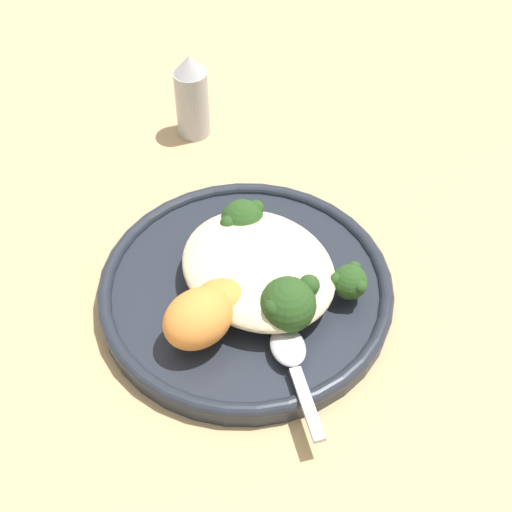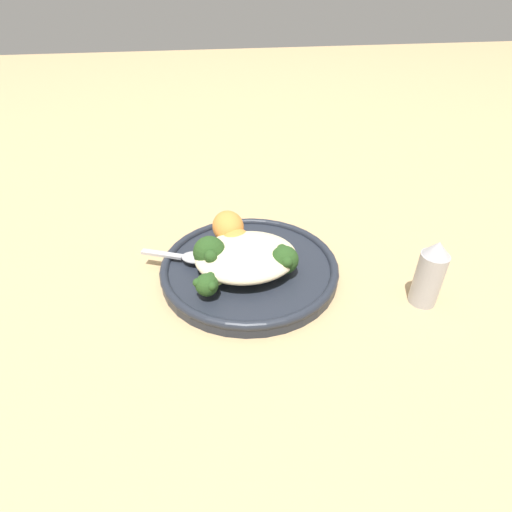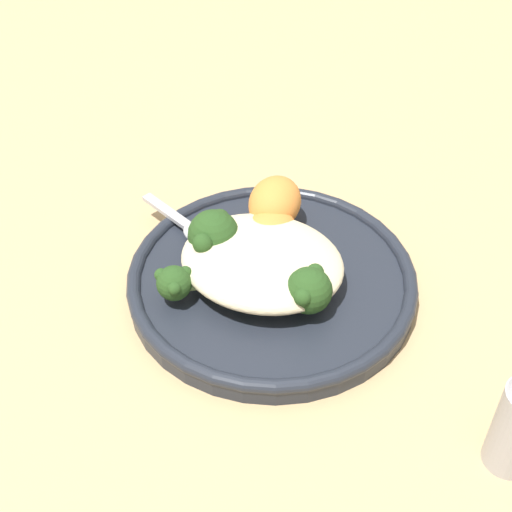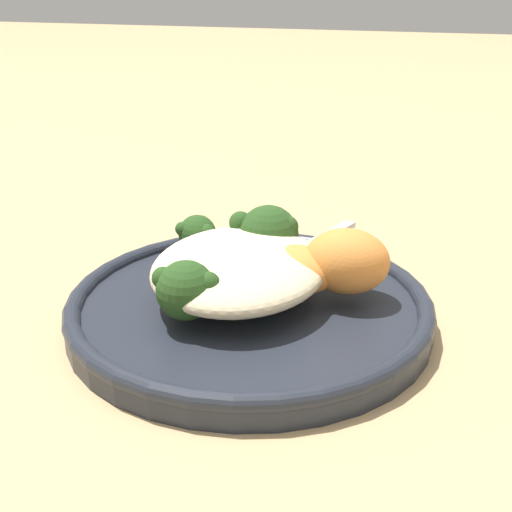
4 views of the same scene
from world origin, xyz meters
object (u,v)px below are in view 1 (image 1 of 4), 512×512
Objects in this scene: plate at (250,286)px; sweet_potato_chunk_1 at (226,299)px; sweet_potato_chunk_0 at (198,318)px; spoon at (292,357)px; broccoli_stalk_0 at (282,298)px; salt_shaker at (192,96)px; broccoli_stalk_2 at (278,254)px; broccoli_stalk_3 at (240,228)px; quinoa_mound at (258,268)px; broccoli_stalk_1 at (312,280)px.

sweet_potato_chunk_1 reaches higher than plate.
sweet_potato_chunk_0 is 0.59× the size of spoon.
broccoli_stalk_0 is at bearing 174.01° from spoon.
broccoli_stalk_0 is at bearing 160.05° from salt_shaker.
salt_shaker reaches higher than broccoli_stalk_0.
spoon is (-0.07, -0.01, -0.01)m from sweet_potato_chunk_1.
broccoli_stalk_2 is 0.10m from spoon.
spoon is at bearing -42.81° from broccoli_stalk_0.
sweet_potato_chunk_1 is (-0.01, 0.03, 0.03)m from plate.
salt_shaker is (0.23, -0.15, 0.00)m from sweet_potato_chunk_0.
broccoli_stalk_3 is (0.04, 0.01, 0.01)m from broccoli_stalk_2.
spoon reaches higher than plate.
salt_shaker is at bearing -33.83° from sweet_potato_chunk_0.
broccoli_stalk_3 is at bearing -176.39° from spoon.
sweet_potato_chunk_0 is 0.03m from sweet_potato_chunk_1.
quinoa_mound reaches higher than plate.
sweet_potato_chunk_1 is at bearing -173.65° from broccoli_stalk_3.
salt_shaker is (0.25, -0.09, 0.00)m from broccoli_stalk_0.
plate is 0.23m from salt_shaker.
salt_shaker is at bearing -177.67° from spoon.
spoon is (-0.12, 0.04, -0.01)m from broccoli_stalk_3.
salt_shaker is at bearing -21.57° from quinoa_mound.
quinoa_mound reaches higher than spoon.
sweet_potato_chunk_0 is at bearing 146.17° from salt_shaker.
broccoli_stalk_0 reaches higher than quinoa_mound.
broccoli_stalk_3 reaches higher than plate.
sweet_potato_chunk_1 is (-0.01, 0.04, -0.00)m from quinoa_mound.
quinoa_mound is at bearing -154.26° from broccoli_stalk_2.
sweet_potato_chunk_1 is 0.55× the size of salt_shaker.
quinoa_mound is at bearing 156.57° from broccoli_stalk_0.
quinoa_mound is 1.53× the size of broccoli_stalk_2.
broccoli_stalk_1 is 0.04m from broccoli_stalk_2.
broccoli_stalk_0 is (-0.04, 0.01, 0.00)m from quinoa_mound.
plate is at bearing -72.01° from sweet_potato_chunk_0.
salt_shaker reaches higher than broccoli_stalk_2.
broccoli_stalk_0 is 1.22× the size of spoon.
plate is at bearing -173.10° from spoon.
broccoli_stalk_3 is at bearing 157.81° from salt_shaker.
quinoa_mound is 1.76× the size of broccoli_stalk_3.
broccoli_stalk_2 reaches higher than plate.
plate is 0.05m from sweet_potato_chunk_1.
broccoli_stalk_3 reaches higher than sweet_potato_chunk_1.
broccoli_stalk_1 is 0.10m from sweet_potato_chunk_0.
broccoli_stalk_1 is (-0.04, -0.03, 0.02)m from plate.
salt_shaker is (0.25, -0.06, 0.01)m from broccoli_stalk_1.
salt_shaker reaches higher than broccoli_stalk_1.
sweet_potato_chunk_1 is at bearing -77.82° from sweet_potato_chunk_0.
sweet_potato_chunk_1 is at bearing -147.70° from spoon.
quinoa_mound is 1.49× the size of salt_shaker.
plate is 3.17× the size of broccoli_stalk_3.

